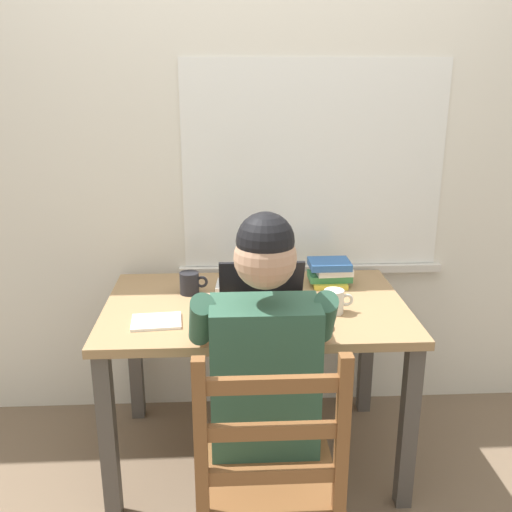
{
  "coord_description": "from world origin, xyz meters",
  "views": [
    {
      "loc": [
        -0.11,
        -2.2,
        1.64
      ],
      "look_at": [
        -0.0,
        -0.05,
        0.95
      ],
      "focal_mm": 40.72,
      "sensor_mm": 36.0,
      "label": 1
    }
  ],
  "objects_px": {
    "desk": "(255,326)",
    "seated_person": "(262,367)",
    "wooden_chair": "(268,479)",
    "book_stack_main": "(330,272)",
    "coffee_mug_white": "(334,301)",
    "book_stack_side": "(239,283)",
    "laptop": "(263,308)",
    "computer_mouse": "(324,323)",
    "coffee_mug_dark": "(190,283)"
  },
  "relations": [
    {
      "from": "desk",
      "to": "book_stack_main",
      "type": "height_order",
      "value": "book_stack_main"
    },
    {
      "from": "coffee_mug_white",
      "to": "book_stack_side",
      "type": "distance_m",
      "value": 0.48
    },
    {
      "from": "computer_mouse",
      "to": "book_stack_main",
      "type": "distance_m",
      "value": 0.47
    },
    {
      "from": "desk",
      "to": "seated_person",
      "type": "distance_m",
      "value": 0.47
    },
    {
      "from": "book_stack_side",
      "to": "coffee_mug_dark",
      "type": "bearing_deg",
      "value": -162.98
    },
    {
      "from": "desk",
      "to": "computer_mouse",
      "type": "xyz_separation_m",
      "value": [
        0.24,
        -0.25,
        0.12
      ]
    },
    {
      "from": "wooden_chair",
      "to": "computer_mouse",
      "type": "xyz_separation_m",
      "value": [
        0.24,
        0.5,
        0.28
      ]
    },
    {
      "from": "seated_person",
      "to": "wooden_chair",
      "type": "height_order",
      "value": "seated_person"
    },
    {
      "from": "computer_mouse",
      "to": "book_stack_side",
      "type": "distance_m",
      "value": 0.53
    },
    {
      "from": "seated_person",
      "to": "book_stack_side",
      "type": "xyz_separation_m",
      "value": [
        -0.06,
        0.65,
        0.06
      ]
    },
    {
      "from": "seated_person",
      "to": "computer_mouse",
      "type": "bearing_deg",
      "value": 41.78
    },
    {
      "from": "coffee_mug_dark",
      "to": "book_stack_side",
      "type": "bearing_deg",
      "value": 17.02
    },
    {
      "from": "wooden_chair",
      "to": "computer_mouse",
      "type": "distance_m",
      "value": 0.62
    },
    {
      "from": "laptop",
      "to": "book_stack_side",
      "type": "bearing_deg",
      "value": 103.0
    },
    {
      "from": "laptop",
      "to": "wooden_chair",
      "type": "bearing_deg",
      "value": -92.04
    },
    {
      "from": "seated_person",
      "to": "coffee_mug_white",
      "type": "xyz_separation_m",
      "value": [
        0.31,
        0.35,
        0.09
      ]
    },
    {
      "from": "computer_mouse",
      "to": "coffee_mug_white",
      "type": "bearing_deg",
      "value": 64.96
    },
    {
      "from": "coffee_mug_dark",
      "to": "book_stack_main",
      "type": "bearing_deg",
      "value": 7.4
    },
    {
      "from": "desk",
      "to": "laptop",
      "type": "height_order",
      "value": "laptop"
    },
    {
      "from": "seated_person",
      "to": "coffee_mug_dark",
      "type": "xyz_separation_m",
      "value": [
        -0.27,
        0.59,
        0.09
      ]
    },
    {
      "from": "laptop",
      "to": "book_stack_main",
      "type": "relative_size",
      "value": 1.73
    },
    {
      "from": "wooden_chair",
      "to": "book_stack_main",
      "type": "height_order",
      "value": "wooden_chair"
    },
    {
      "from": "seated_person",
      "to": "wooden_chair",
      "type": "xyz_separation_m",
      "value": [
        -0.0,
        -0.28,
        -0.22
      ]
    },
    {
      "from": "coffee_mug_white",
      "to": "coffee_mug_dark",
      "type": "distance_m",
      "value": 0.62
    },
    {
      "from": "laptop",
      "to": "coffee_mug_white",
      "type": "distance_m",
      "value": 0.29
    },
    {
      "from": "desk",
      "to": "seated_person",
      "type": "xyz_separation_m",
      "value": [
        -0.0,
        -0.46,
        0.06
      ]
    },
    {
      "from": "coffee_mug_dark",
      "to": "wooden_chair",
      "type": "bearing_deg",
      "value": -72.65
    },
    {
      "from": "book_stack_main",
      "to": "laptop",
      "type": "bearing_deg",
      "value": -130.48
    },
    {
      "from": "seated_person",
      "to": "laptop",
      "type": "bearing_deg",
      "value": 85.99
    },
    {
      "from": "computer_mouse",
      "to": "book_stack_side",
      "type": "height_order",
      "value": "book_stack_side"
    },
    {
      "from": "laptop",
      "to": "computer_mouse",
      "type": "distance_m",
      "value": 0.24
    },
    {
      "from": "wooden_chair",
      "to": "computer_mouse",
      "type": "height_order",
      "value": "wooden_chair"
    },
    {
      "from": "desk",
      "to": "wooden_chair",
      "type": "distance_m",
      "value": 0.76
    },
    {
      "from": "book_stack_main",
      "to": "coffee_mug_dark",
      "type": "bearing_deg",
      "value": -172.6
    },
    {
      "from": "laptop",
      "to": "coffee_mug_dark",
      "type": "bearing_deg",
      "value": 134.23
    },
    {
      "from": "computer_mouse",
      "to": "coffee_mug_white",
      "type": "height_order",
      "value": "coffee_mug_white"
    },
    {
      "from": "computer_mouse",
      "to": "coffee_mug_white",
      "type": "xyz_separation_m",
      "value": [
        0.06,
        0.14,
        0.03
      ]
    },
    {
      "from": "laptop",
      "to": "computer_mouse",
      "type": "xyz_separation_m",
      "value": [
        0.22,
        -0.07,
        -0.03
      ]
    },
    {
      "from": "computer_mouse",
      "to": "book_stack_main",
      "type": "bearing_deg",
      "value": 77.25
    },
    {
      "from": "book_stack_main",
      "to": "seated_person",
      "type": "bearing_deg",
      "value": -117.24
    },
    {
      "from": "computer_mouse",
      "to": "book_stack_side",
      "type": "xyz_separation_m",
      "value": [
        -0.31,
        0.44,
        0.0
      ]
    },
    {
      "from": "laptop",
      "to": "coffee_mug_dark",
      "type": "xyz_separation_m",
      "value": [
        -0.29,
        0.3,
        -0.0
      ]
    },
    {
      "from": "computer_mouse",
      "to": "coffee_mug_dark",
      "type": "relative_size",
      "value": 0.83
    },
    {
      "from": "coffee_mug_dark",
      "to": "laptop",
      "type": "bearing_deg",
      "value": -45.77
    },
    {
      "from": "computer_mouse",
      "to": "coffee_mug_white",
      "type": "relative_size",
      "value": 0.86
    },
    {
      "from": "seated_person",
      "to": "desk",
      "type": "bearing_deg",
      "value": 89.87
    },
    {
      "from": "seated_person",
      "to": "book_stack_main",
      "type": "distance_m",
      "value": 0.76
    },
    {
      "from": "coffee_mug_white",
      "to": "book_stack_main",
      "type": "relative_size",
      "value": 0.61
    },
    {
      "from": "desk",
      "to": "laptop",
      "type": "xyz_separation_m",
      "value": [
        0.02,
        -0.17,
        0.15
      ]
    },
    {
      "from": "book_stack_side",
      "to": "laptop",
      "type": "bearing_deg",
      "value": -77.0
    }
  ]
}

